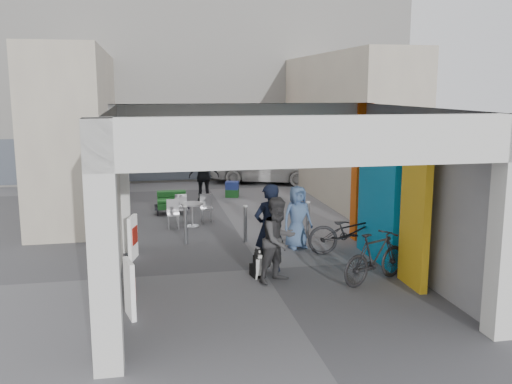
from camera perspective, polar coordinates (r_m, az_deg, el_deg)
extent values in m
plane|color=#5B5B60|center=(12.46, 0.63, -7.72)|extent=(90.00, 90.00, 0.00)
cube|color=silver|center=(7.91, -14.99, -5.58)|extent=(0.40, 0.40, 3.50)
cube|color=silver|center=(13.77, -13.42, 1.24)|extent=(0.40, 0.40, 3.50)
cube|color=silver|center=(9.57, 23.77, -3.35)|extent=(0.40, 0.40, 3.50)
cube|color=#E0550D|center=(14.79, 10.50, 1.97)|extent=(0.40, 0.40, 3.50)
plane|color=beige|center=(10.82, -13.99, -1.25)|extent=(0.00, 6.40, 6.40)
plane|color=#949499|center=(12.09, 15.70, -0.12)|extent=(0.00, 6.40, 6.40)
cube|color=#0C89C2|center=(13.09, 12.11, -0.73)|extent=(0.15, 2.00, 2.80)
cube|color=yellow|center=(11.50, 15.62, -2.43)|extent=(0.15, 1.00, 2.80)
plane|color=#BBBBB6|center=(10.87, 1.75, 8.41)|extent=(6.40, 6.40, 0.00)
cube|color=silver|center=(13.88, -1.09, 7.40)|extent=(6.40, 0.30, 0.70)
cube|color=silver|center=(7.96, 6.64, 5.07)|extent=(6.40, 0.30, 0.70)
cube|color=white|center=(14.05, -1.21, 7.24)|extent=(4.20, 0.05, 0.55)
cube|color=white|center=(25.71, -5.83, 10.64)|extent=(18.00, 4.00, 8.00)
cube|color=#515966|center=(23.84, -5.24, 3.45)|extent=(16.20, 0.06, 1.80)
cube|color=white|center=(23.58, -10.19, 7.64)|extent=(2.60, 0.06, 0.50)
cube|color=red|center=(23.90, -1.70, 7.84)|extent=(2.20, 0.06, 0.50)
cube|color=beige|center=(19.26, -17.40, 5.84)|extent=(2.00, 9.00, 5.00)
cube|color=beige|center=(20.35, 8.82, 6.42)|extent=(2.00, 9.00, 5.00)
cylinder|color=gray|center=(14.37, -7.05, -3.31)|extent=(0.09, 0.09, 0.98)
cylinder|color=gray|center=(14.46, -1.08, -3.23)|extent=(0.09, 0.09, 0.93)
cylinder|color=gray|center=(14.91, 5.20, -2.81)|extent=(0.09, 0.09, 0.95)
cube|color=white|center=(10.08, -12.53, -9.43)|extent=(0.21, 0.55, 1.00)
cube|color=red|center=(10.06, -12.31, -9.16)|extent=(0.13, 0.38, 0.40)
cube|color=white|center=(13.36, -12.22, -4.47)|extent=(0.22, 0.55, 1.00)
cube|color=red|center=(13.35, -12.06, -4.26)|extent=(0.14, 0.38, 0.40)
cylinder|color=#ACABB1|center=(16.22, -6.39, -2.31)|extent=(0.05, 0.05, 0.65)
cylinder|color=#ACABB1|center=(16.29, -6.37, -3.39)|extent=(0.40, 0.40, 0.02)
cylinder|color=#ACABB1|center=(16.15, -6.42, -1.19)|extent=(0.63, 0.63, 0.04)
cube|color=#ACABB1|center=(16.04, -8.26, -2.94)|extent=(0.34, 0.34, 0.40)
cube|color=#ACABB1|center=(16.11, -8.32, -1.43)|extent=(0.34, 0.04, 0.40)
cube|color=#ACABB1|center=(16.72, -4.98, -2.32)|extent=(0.34, 0.34, 0.40)
cube|color=#ACABB1|center=(16.80, -5.06, -0.87)|extent=(0.34, 0.04, 0.40)
cube|color=#ACABB1|center=(16.75, -7.46, -2.35)|extent=(0.34, 0.34, 0.40)
cube|color=#ACABB1|center=(16.83, -7.53, -0.90)|extent=(0.34, 0.04, 0.40)
cube|color=black|center=(17.94, -8.40, -1.75)|extent=(1.06, 0.53, 0.26)
cube|color=#1D5F1B|center=(17.78, -8.39, -1.42)|extent=(0.88, 0.31, 0.16)
cube|color=#1D5F1B|center=(17.88, -8.43, -0.78)|extent=(0.88, 0.31, 0.16)
cube|color=#1D5F1B|center=(17.97, -8.46, -0.14)|extent=(0.88, 0.31, 0.16)
cube|color=#1D5F1B|center=(20.46, -2.40, -0.11)|extent=(0.54, 0.47, 0.28)
cube|color=navy|center=(20.41, -2.40, 0.66)|extent=(0.54, 0.47, 0.28)
cube|color=black|center=(11.98, 0.14, -7.87)|extent=(0.25, 0.33, 0.25)
cube|color=black|center=(11.79, 0.26, -7.22)|extent=(0.19, 0.16, 0.37)
cube|color=silver|center=(11.72, 0.35, -7.54)|extent=(0.15, 0.03, 0.35)
cylinder|color=silver|center=(11.77, 0.06, -8.10)|extent=(0.04, 0.04, 0.29)
cylinder|color=silver|center=(11.79, 0.60, -8.06)|extent=(0.04, 0.04, 0.29)
sphere|color=black|center=(11.71, 0.28, -6.20)|extent=(0.19, 0.19, 0.19)
cube|color=silver|center=(11.62, 0.38, -6.44)|extent=(0.08, 0.12, 0.06)
cone|color=black|center=(11.71, 0.00, -5.73)|extent=(0.07, 0.07, 0.08)
cone|color=black|center=(11.73, 0.49, -5.70)|extent=(0.07, 0.07, 0.08)
imported|color=black|center=(12.03, 1.32, -3.65)|extent=(0.80, 0.65, 1.91)
imported|color=#3A3A3D|center=(11.46, 2.26, -4.81)|extent=(1.06, 0.99, 1.74)
imported|color=#4F6C9A|center=(13.91, 4.15, -2.51)|extent=(0.84, 0.64, 1.54)
imported|color=black|center=(19.55, -5.23, 1.56)|extent=(1.05, 0.48, 1.76)
imported|color=black|center=(13.63, 9.52, -3.90)|extent=(2.13, 0.92, 1.09)
imported|color=black|center=(11.75, 11.83, -6.40)|extent=(1.79, 1.20, 1.05)
imported|color=silver|center=(23.41, 0.92, 2.73)|extent=(4.70, 3.17, 1.49)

